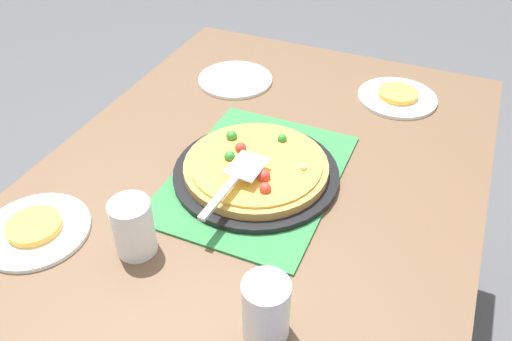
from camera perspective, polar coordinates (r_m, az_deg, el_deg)
name	(u,v)px	position (r m, az deg, el deg)	size (l,w,h in m)	color
dining_table	(256,211)	(1.26, 0.00, -4.55)	(1.40, 1.00, 0.75)	brown
placemat	(256,176)	(1.19, 0.00, -0.64)	(0.48, 0.36, 0.01)	#2D753D
pizza_pan	(256,173)	(1.18, 0.00, -0.26)	(0.38, 0.38, 0.01)	black
pizza	(256,166)	(1.17, -0.01, 0.51)	(0.33, 0.33, 0.05)	#B78442
plate_near_left	(397,98)	(1.52, 15.34, 7.78)	(0.22, 0.22, 0.01)	white
plate_far_right	(36,231)	(1.15, -23.17, -6.12)	(0.22, 0.22, 0.01)	white
plate_side	(235,80)	(1.56, -2.31, 10.01)	(0.22, 0.22, 0.01)	white
served_slice_left	(398,94)	(1.52, 15.42, 8.20)	(0.11, 0.11, 0.02)	gold
served_slice_right	(34,226)	(1.14, -23.34, -5.66)	(0.11, 0.11, 0.02)	gold
cup_near	(266,309)	(0.87, 1.10, -15.04)	(0.08, 0.08, 0.12)	white
cup_far	(133,227)	(1.02, -13.42, -6.13)	(0.08, 0.08, 0.12)	white
pizza_server	(235,178)	(1.08, -2.33, -0.87)	(0.23, 0.08, 0.01)	silver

